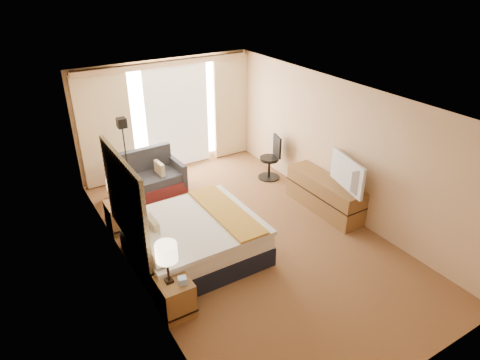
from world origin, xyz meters
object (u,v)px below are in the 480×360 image
media_dresser (324,194)px  bed (195,239)px  nightstand_right (120,216)px  desk_chair (272,160)px  floor_lamp (124,145)px  television (342,174)px  lamp_right (114,184)px  nightstand_left (175,296)px  lamp_left (166,253)px  loveseat (147,181)px

media_dresser → bed: (-2.89, -0.03, 0.01)m
nightstand_right → desk_chair: size_ratio=0.54×
media_dresser → floor_lamp: floor_lamp is taller
media_dresser → bed: bearing=-179.3°
floor_lamp → television: bearing=-41.0°
lamp_right → nightstand_left: bearing=-89.2°
floor_lamp → lamp_left: floor_lamp is taller
nightstand_right → media_dresser: 3.97m
loveseat → desk_chair: 2.82m
nightstand_right → lamp_right: bearing=-118.1°
media_dresser → loveseat: loveseat is taller
nightstand_left → lamp_right: lamp_right is taller
nightstand_right → media_dresser: size_ratio=0.31×
nightstand_left → television: bearing=9.3°
nightstand_left → television: (3.65, 0.60, 0.74)m
lamp_right → desk_chair: bearing=5.4°
floor_lamp → desk_chair: floor_lamp is taller
nightstand_right → media_dresser: (3.70, -1.45, 0.07)m
floor_lamp → lamp_left: size_ratio=2.90×
nightstand_left → nightstand_right: size_ratio=1.00×
lamp_left → media_dresser: bearing=15.3°
loveseat → lamp_left: 3.73m
bed → desk_chair: desk_chair is taller
nightstand_right → floor_lamp: size_ratio=0.30×
nightstand_left → media_dresser: bearing=15.8°
nightstand_left → bed: 1.30m
nightstand_left → lamp_right: (-0.03, 2.44, 0.71)m
nightstand_right → bed: bearing=-61.4°
lamp_left → lamp_right: (0.02, 2.41, -0.06)m
nightstand_left → lamp_right: bearing=90.8°
lamp_right → loveseat: bearing=49.2°
lamp_left → desk_chair: bearing=36.8°
nightstand_right → desk_chair: 3.65m
floor_lamp → nightstand_left: bearing=-98.3°
lamp_right → floor_lamp: bearing=60.3°
nightstand_left → loveseat: bearing=75.4°
nightstand_right → loveseat: 1.39m
lamp_left → lamp_right: 2.41m
loveseat → television: bearing=-49.9°
television → loveseat: bearing=56.4°
nightstand_left → television: 3.77m
lamp_left → floor_lamp: bearing=80.7°
nightstand_left → lamp_right: 2.54m
media_dresser → floor_lamp: 4.07m
nightstand_left → desk_chair: desk_chair is taller
desk_chair → lamp_right: bearing=-160.2°
lamp_right → television: bearing=-26.5°
loveseat → lamp_left: (-0.98, -3.52, 0.73)m
nightstand_right → lamp_left: lamp_left is taller
nightstand_right → lamp_right: lamp_right is taller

